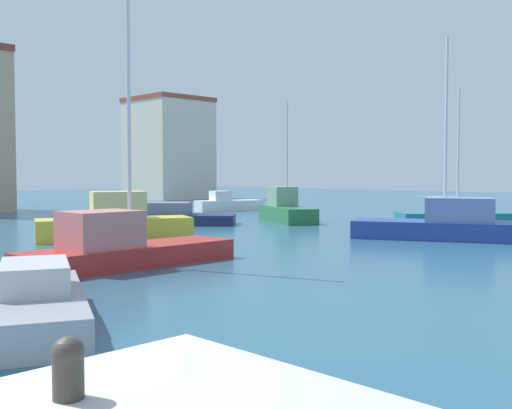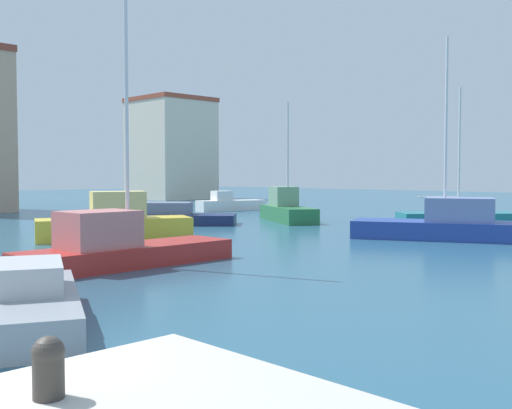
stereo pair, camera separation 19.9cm
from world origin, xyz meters
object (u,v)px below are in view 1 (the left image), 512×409
mooring_bollard (68,366)px  sailboat_teal_inner_mooring (456,215)px  motorboat_yellow_near_pier (116,222)px  motorboat_navy_distant_east (162,217)px  sailboat_green_mid_harbor (286,209)px  sailboat_blue_far_right (449,224)px  sailboat_red_center_channel (121,247)px  motorboat_white_outer_mooring (228,204)px  motorboat_grey_far_left (35,303)px

mooring_bollard → sailboat_teal_inner_mooring: bearing=21.6°
motorboat_yellow_near_pier → sailboat_teal_inner_mooring: 19.44m
sailboat_teal_inner_mooring → motorboat_navy_distant_east: bearing=136.1°
sailboat_green_mid_harbor → sailboat_teal_inner_mooring: bearing=-57.8°
sailboat_blue_far_right → sailboat_red_center_channel: size_ratio=0.97×
motorboat_yellow_near_pier → sailboat_teal_inner_mooring: bearing=-19.7°
motorboat_white_outer_mooring → sailboat_teal_inner_mooring: bearing=-88.1°
sailboat_green_mid_harbor → motorboat_white_outer_mooring: bearing=65.7°
motorboat_grey_far_left → motorboat_yellow_near_pier: motorboat_yellow_near_pier is taller
motorboat_navy_distant_east → sailboat_red_center_channel: bearing=-130.7°
motorboat_white_outer_mooring → mooring_bollard: bearing=-134.2°
mooring_bollard → sailboat_blue_far_right: 23.83m
motorboat_grey_far_left → motorboat_white_outer_mooring: size_ratio=0.96×
sailboat_green_mid_harbor → motorboat_grey_far_left: bearing=-148.0°
mooring_bollard → sailboat_red_center_channel: bearing=55.6°
sailboat_blue_far_right → motorboat_navy_distant_east: size_ratio=1.13×
mooring_bollard → sailboat_green_mid_harbor: size_ratio=0.07×
motorboat_grey_far_left → motorboat_navy_distant_east: bearing=47.9°
sailboat_blue_far_right → motorboat_white_outer_mooring: (7.42, 22.39, -0.14)m
motorboat_yellow_near_pier → sailboat_green_mid_harbor: size_ratio=0.95×
motorboat_grey_far_left → mooring_bollard: bearing=-112.9°
motorboat_yellow_near_pier → motorboat_white_outer_mooring: motorboat_yellow_near_pier is taller
sailboat_red_center_channel → motorboat_white_outer_mooring: (21.91, 19.16, -0.10)m
sailboat_blue_far_right → sailboat_red_center_channel: sailboat_red_center_channel is taller
sailboat_red_center_channel → motorboat_grey_far_left: bearing=-135.1°
mooring_bollard → sailboat_teal_inner_mooring: 32.69m
motorboat_grey_far_left → sailboat_green_mid_harbor: size_ratio=0.74×
mooring_bollard → motorboat_white_outer_mooring: bearing=45.8°
sailboat_blue_far_right → sailboat_teal_inner_mooring: bearing=25.0°
sailboat_green_mid_harbor → sailboat_teal_inner_mooring: size_ratio=0.92×
motorboat_white_outer_mooring → motorboat_yellow_near_pier: bearing=-145.6°
sailboat_red_center_channel → motorboat_navy_distant_east: sailboat_red_center_channel is taller
motorboat_yellow_near_pier → motorboat_navy_distant_east: motorboat_yellow_near_pier is taller
sailboat_teal_inner_mooring → sailboat_blue_far_right: bearing=-155.0°
mooring_bollard → motorboat_navy_distant_east: bearing=52.2°
motorboat_white_outer_mooring → sailboat_green_mid_harbor: 11.29m
sailboat_green_mid_harbor → sailboat_teal_inner_mooring: sailboat_teal_inner_mooring is taller
sailboat_red_center_channel → motorboat_yellow_near_pier: sailboat_red_center_channel is taller
motorboat_yellow_near_pier → sailboat_teal_inner_mooring: (18.30, -6.56, -0.24)m
sailboat_red_center_channel → motorboat_yellow_near_pier: (4.24, 7.08, 0.12)m
sailboat_blue_far_right → sailboat_green_mid_harbor: sailboat_blue_far_right is taller
motorboat_yellow_near_pier → sailboat_green_mid_harbor: bearing=7.8°
sailboat_blue_far_right → sailboat_red_center_channel: (-14.49, 3.23, -0.04)m
motorboat_yellow_near_pier → motorboat_navy_distant_east: bearing=39.2°
motorboat_grey_far_left → sailboat_green_mid_harbor: bearing=32.0°
motorboat_grey_far_left → sailboat_blue_far_right: bearing=5.6°
sailboat_green_mid_harbor → sailboat_teal_inner_mooring: (5.27, -8.35, -0.22)m
motorboat_navy_distant_east → motorboat_yellow_near_pier: bearing=-140.8°
motorboat_grey_far_left → motorboat_white_outer_mooring: bearing=41.9°
sailboat_blue_far_right → motorboat_navy_distant_east: bearing=104.8°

